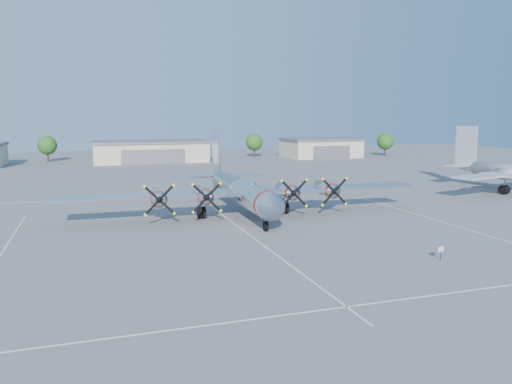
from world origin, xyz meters
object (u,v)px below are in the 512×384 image
object	(u,v)px
tree_west	(47,145)
tree_far_east	(385,141)
info_placard	(441,251)
hangar_center	(150,151)
hangar_east	(321,148)
main_bomber_b29	(240,213)
tree_east	(254,142)

from	to	relation	value
tree_west	tree_far_east	xyz separation A→B (m)	(93.00, -10.00, 0.00)
tree_west	info_placard	size ratio (longest dim) A/B	5.91
tree_far_east	info_placard	xyz separation A→B (m)	(-55.92, -95.44, -3.43)
hangar_center	hangar_east	xyz separation A→B (m)	(48.00, 0.00, 0.00)
hangar_center	tree_west	xyz separation A→B (m)	(-25.00, 8.04, 1.51)
hangar_center	tree_west	distance (m)	26.30
info_placard	tree_west	bearing A→B (deg)	96.92
main_bomber_b29	info_placard	world-z (taller)	main_bomber_b29
hangar_center	main_bomber_b29	world-z (taller)	hangar_center
hangar_east	tree_east	size ratio (longest dim) A/B	3.10
hangar_east	tree_west	xyz separation A→B (m)	(-73.00, 8.04, 1.51)
tree_west	tree_far_east	distance (m)	93.54
hangar_center	info_placard	xyz separation A→B (m)	(12.08, -97.40, -1.92)
hangar_east	main_bomber_b29	distance (m)	86.46
tree_far_east	main_bomber_b29	xyz separation A→B (m)	(-65.76, -71.35, -4.22)
hangar_center	info_placard	bearing A→B (deg)	-82.93
hangar_east	tree_west	distance (m)	73.46
hangar_center	hangar_east	world-z (taller)	same
tree_west	tree_far_east	bearing A→B (deg)	-6.14
tree_east	tree_far_east	distance (m)	38.83
tree_far_east	info_placard	size ratio (longest dim) A/B	5.91
hangar_east	tree_east	xyz separation A→B (m)	(-18.00, 6.04, 1.51)
tree_east	info_placard	xyz separation A→B (m)	(-17.92, -103.44, -3.43)
tree_far_east	info_placard	world-z (taller)	tree_far_east
hangar_center	tree_far_east	bearing A→B (deg)	-1.65
tree_west	tree_east	distance (m)	55.04
tree_far_east	hangar_center	bearing A→B (deg)	178.35
hangar_east	info_placard	world-z (taller)	hangar_east
tree_west	tree_far_east	size ratio (longest dim) A/B	1.00
hangar_east	info_placard	distance (m)	103.83
hangar_center	main_bomber_b29	bearing A→B (deg)	-88.25
tree_west	tree_far_east	world-z (taller)	same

